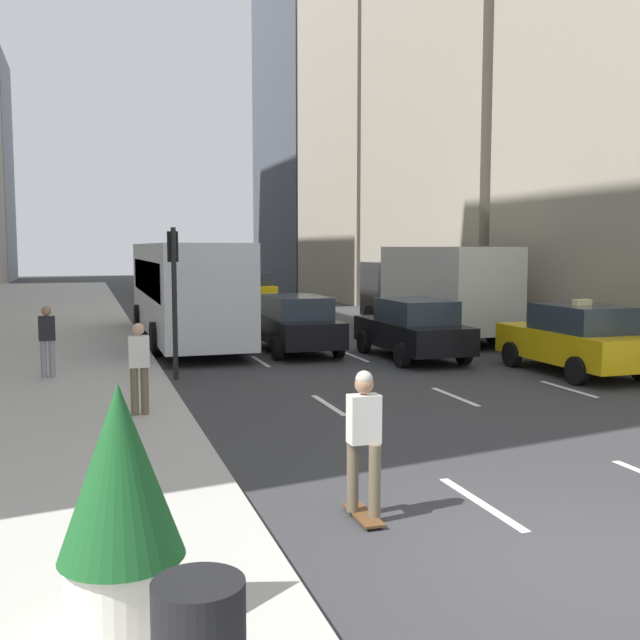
{
  "coord_description": "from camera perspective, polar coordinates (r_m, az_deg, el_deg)",
  "views": [
    {
      "loc": [
        -4.79,
        -5.92,
        3.15
      ],
      "look_at": [
        0.63,
        11.18,
        1.39
      ],
      "focal_mm": 42.0,
      "sensor_mm": 36.0,
      "label": 1
    }
  ],
  "objects": [
    {
      "name": "building_row_right",
      "position": [
        38.91,
        9.15,
        20.14
      ],
      "size": [
        6.0,
        54.71,
        31.68
      ],
      "color": "#A89E89",
      "rests_on": "ground"
    },
    {
      "name": "taxi_second",
      "position": [
        19.55,
        18.91,
        -1.36
      ],
      "size": [
        2.02,
        4.4,
        1.87
      ],
      "color": "yellow",
      "rests_on": "ground"
    },
    {
      "name": "traffic_light_pole",
      "position": [
        17.99,
        -11.09,
        3.15
      ],
      "size": [
        0.24,
        0.42,
        3.6
      ],
      "color": "black",
      "rests_on": "ground"
    },
    {
      "name": "box_truck",
      "position": [
        26.23,
        8.66,
        2.4
      ],
      "size": [
        2.58,
        8.4,
        3.15
      ],
      "color": "#262628",
      "rests_on": "ground"
    },
    {
      "name": "lane_markings",
      "position": [
        30.01,
        -3.25,
        -0.42
      ],
      "size": [
        5.72,
        56.0,
        0.01
      ],
      "color": "white",
      "rests_on": "ground"
    },
    {
      "name": "pedestrian_mid_block",
      "position": [
        13.73,
        -13.62,
        -3.27
      ],
      "size": [
        0.36,
        0.22,
        1.65
      ],
      "color": "brown",
      "rests_on": "sidewalk_left"
    },
    {
      "name": "sidewalk_left",
      "position": [
        33.13,
        -21.35,
        -0.1
      ],
      "size": [
        8.0,
        66.0,
        0.15
      ],
      "primitive_type": "cube",
      "color": "#ADAAA3",
      "rests_on": "ground"
    },
    {
      "name": "ground_plane",
      "position": [
        8.24,
        20.67,
        -17.24
      ],
      "size": [
        160.0,
        160.0,
        0.0
      ],
      "primitive_type": "plane",
      "color": "#333335"
    },
    {
      "name": "pedestrian_far_walking",
      "position": [
        18.23,
        -20.07,
        -1.29
      ],
      "size": [
        0.36,
        0.22,
        1.65
      ],
      "color": "gray",
      "rests_on": "sidewalk_left"
    },
    {
      "name": "planter_with_shrub",
      "position": [
        6.26,
        -14.94,
        -13.18
      ],
      "size": [
        1.0,
        1.0,
        1.95
      ],
      "color": "silver",
      "rests_on": "sidewalk_left"
    },
    {
      "name": "sedan_black_near",
      "position": [
        21.15,
        7.07,
        -0.64
      ],
      "size": [
        2.02,
        4.52,
        1.69
      ],
      "color": "black",
      "rests_on": "ground"
    },
    {
      "name": "taxi_third",
      "position": [
        31.91,
        -6.74,
        1.49
      ],
      "size": [
        2.02,
        4.4,
        1.87
      ],
      "color": "yellow",
      "rests_on": "ground"
    },
    {
      "name": "sedan_silver_behind",
      "position": [
        22.32,
        -1.94,
        -0.26
      ],
      "size": [
        2.02,
        4.75,
        1.71
      ],
      "color": "black",
      "rests_on": "ground"
    },
    {
      "name": "taxi_lead",
      "position": [
        40.9,
        -5.17,
        2.4
      ],
      "size": [
        2.02,
        4.4,
        1.87
      ],
      "color": "yellow",
      "rests_on": "ground"
    },
    {
      "name": "taxi_fourth",
      "position": [
        46.58,
        -10.2,
        2.72
      ],
      "size": [
        2.02,
        4.4,
        1.87
      ],
      "color": "yellow",
      "rests_on": "ground"
    },
    {
      "name": "city_bus",
      "position": [
        25.23,
        -10.35,
        2.42
      ],
      "size": [
        2.8,
        11.61,
        3.25
      ],
      "color": "silver",
      "rests_on": "ground"
    },
    {
      "name": "skateboarder",
      "position": [
        8.7,
        3.36,
        -8.95
      ],
      "size": [
        0.36,
        0.8,
        1.75
      ],
      "color": "brown",
      "rests_on": "ground"
    }
  ]
}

